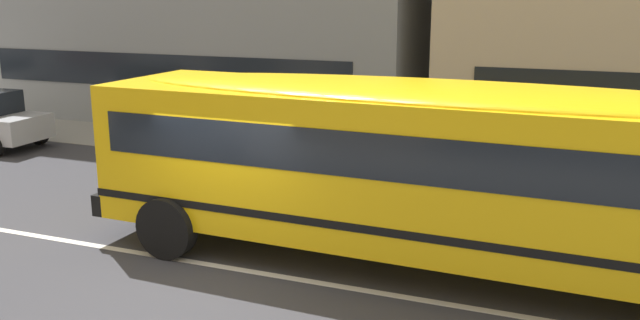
# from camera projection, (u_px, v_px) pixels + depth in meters

# --- Properties ---
(ground_plane) EXTENTS (400.00, 400.00, 0.00)m
(ground_plane) POSITION_uv_depth(u_px,v_px,m) (226.00, 267.00, 11.10)
(ground_plane) COLOR #38383D
(sidewalk_far) EXTENTS (120.00, 3.00, 0.01)m
(sidewalk_far) POSITION_uv_depth(u_px,v_px,m) (372.00, 159.00, 18.34)
(sidewalk_far) COLOR gray
(sidewalk_far) RESTS_ON ground_plane
(lane_centreline) EXTENTS (110.00, 0.16, 0.01)m
(lane_centreline) POSITION_uv_depth(u_px,v_px,m) (226.00, 267.00, 11.10)
(lane_centreline) COLOR silver
(lane_centreline) RESTS_ON ground_plane
(school_bus) EXTENTS (13.79, 3.47, 3.07)m
(school_bus) POSITION_uv_depth(u_px,v_px,m) (465.00, 163.00, 10.46)
(school_bus) COLOR yellow
(school_bus) RESTS_ON ground_plane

